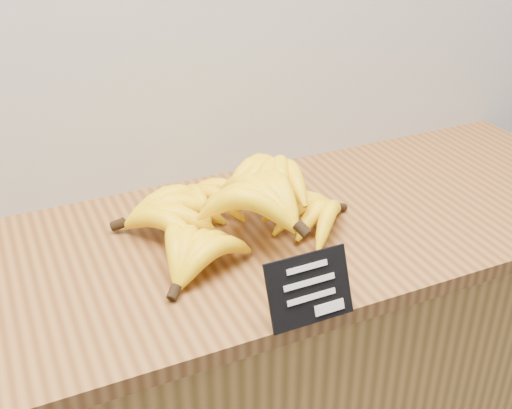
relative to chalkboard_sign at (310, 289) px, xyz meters
name	(u,v)px	position (x,y,z in m)	size (l,w,h in m)	color
counter_top	(245,241)	(0.00, 0.25, -0.07)	(1.58, 0.54, 0.03)	brown
chalkboard_sign	(310,289)	(0.00, 0.00, 0.00)	(0.14, 0.01, 0.11)	black
banana_pile	(233,209)	(-0.01, 0.26, 0.00)	(0.45, 0.35, 0.13)	yellow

